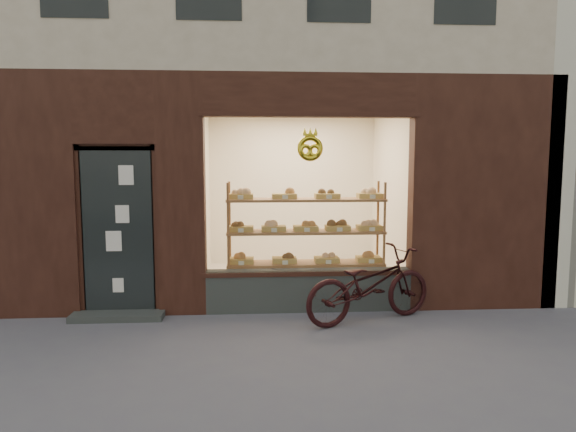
{
  "coord_description": "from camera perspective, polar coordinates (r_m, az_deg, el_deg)",
  "views": [
    {
      "loc": [
        -0.26,
        -4.53,
        2.01
      ],
      "look_at": [
        0.17,
        2.0,
        1.29
      ],
      "focal_mm": 32.0,
      "sensor_mm": 36.0,
      "label": 1
    }
  ],
  "objects": [
    {
      "name": "ground",
      "position": [
        4.97,
        -0.44,
        -17.57
      ],
      "size": [
        90.0,
        90.0,
        0.0
      ],
      "primitive_type": "plane",
      "color": "#4D4C56"
    },
    {
      "name": "display_shelf",
      "position": [
        7.21,
        1.97,
        -2.82
      ],
      "size": [
        2.2,
        0.45,
        1.7
      ],
      "color": "brown",
      "rests_on": "ground"
    },
    {
      "name": "bicycle",
      "position": [
        6.49,
        9.02,
        -7.55
      ],
      "size": [
        1.87,
        1.22,
        0.93
      ],
      "primitive_type": "imported",
      "rotation": [
        0.0,
        0.0,
        1.95
      ],
      "color": "black",
      "rests_on": "ground"
    }
  ]
}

